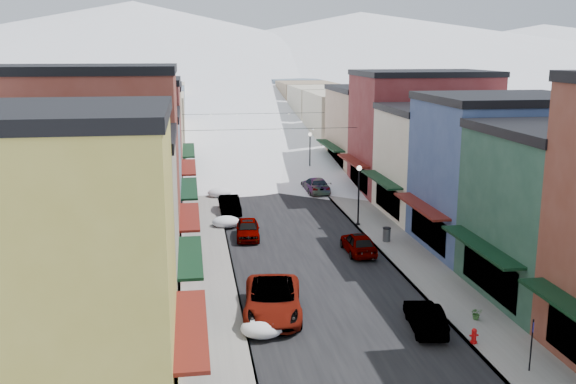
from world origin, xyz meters
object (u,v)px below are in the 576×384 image
object	(u,v)px
car_silver_sedan	(248,229)
streetlamp_near	(359,188)
car_green_sedan	(425,317)
fire_hydrant	(474,336)
car_dark_hatch	(230,205)
trash_can	(387,234)
car_white_suv	(273,300)

from	to	relation	value
car_silver_sedan	streetlamp_near	xyz separation A→B (m)	(8.70, 1.85, 2.37)
car_green_sedan	fire_hydrant	world-z (taller)	car_green_sedan
car_silver_sedan	fire_hydrant	xyz separation A→B (m)	(8.70, -18.85, -0.23)
car_silver_sedan	car_green_sedan	world-z (taller)	car_silver_sedan
car_dark_hatch	car_green_sedan	bearing A→B (deg)	-74.29
fire_hydrant	trash_can	size ratio (longest dim) A/B	0.72
car_silver_sedan	fire_hydrant	world-z (taller)	car_silver_sedan
car_white_suv	streetlamp_near	xyz separation A→B (m)	(8.70, 15.83, 2.21)
car_dark_hatch	fire_hydrant	xyz separation A→B (m)	(9.50, -26.33, -0.24)
car_silver_sedan	trash_can	distance (m)	9.94
fire_hydrant	car_white_suv	bearing A→B (deg)	150.75
car_white_suv	fire_hydrant	xyz separation A→B (m)	(8.70, -4.87, -0.39)
car_dark_hatch	car_green_sedan	xyz separation A→B (m)	(7.91, -24.29, -0.06)
car_white_suv	streetlamp_near	size ratio (longest dim) A/B	1.34
fire_hydrant	streetlamp_near	xyz separation A→B (m)	(0.00, 20.70, 2.60)
fire_hydrant	trash_can	world-z (taller)	trash_can
car_white_suv	streetlamp_near	bearing A→B (deg)	68.48
car_silver_sedan	car_green_sedan	size ratio (longest dim) A/B	1.03
car_silver_sedan	fire_hydrant	distance (m)	20.76
streetlamp_near	trash_can	bearing A→B (deg)	-79.19
fire_hydrant	trash_can	distance (m)	16.19
car_silver_sedan	trash_can	xyz separation A→B (m)	(9.57, -2.69, -0.05)
car_dark_hatch	trash_can	size ratio (longest dim) A/B	4.42
car_green_sedan	trash_can	bearing A→B (deg)	-92.27
car_silver_sedan	streetlamp_near	distance (m)	9.20
car_green_sedan	streetlamp_near	world-z (taller)	streetlamp_near
trash_can	streetlamp_near	bearing A→B (deg)	100.81
car_white_suv	car_dark_hatch	bearing A→B (deg)	99.41
car_white_suv	car_dark_hatch	distance (m)	21.48
car_dark_hatch	streetlamp_near	bearing A→B (deg)	-32.99
fire_hydrant	streetlamp_near	size ratio (longest dim) A/B	0.15
car_silver_sedan	car_dark_hatch	xyz separation A→B (m)	(-0.80, 7.48, 0.02)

